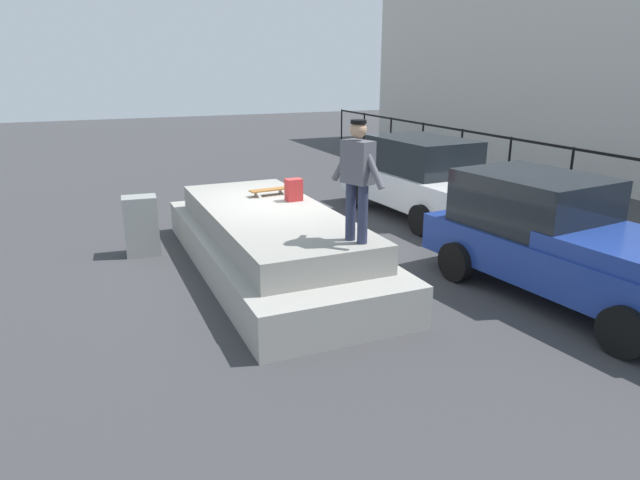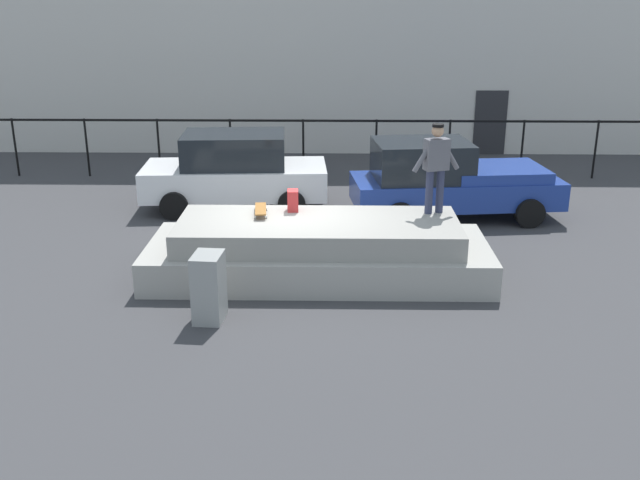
{
  "view_description": "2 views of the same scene",
  "coord_description": "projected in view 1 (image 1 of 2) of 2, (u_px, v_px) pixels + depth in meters",
  "views": [
    {
      "loc": [
        9.26,
        -3.34,
        3.36
      ],
      "look_at": [
        1.04,
        0.21,
        0.56
      ],
      "focal_mm": 31.58,
      "sensor_mm": 36.0,
      "label": 1
    },
    {
      "loc": [
        0.82,
        -12.75,
        4.93
      ],
      "look_at": [
        0.58,
        0.08,
        0.47
      ],
      "focal_mm": 40.47,
      "sensor_mm": 36.0,
      "label": 2
    }
  ],
  "objects": [
    {
      "name": "car_white_sedan_near",
      "position": [
        421.0,
        177.0,
        12.88
      ],
      "size": [
        4.39,
        2.3,
        1.78
      ],
      "color": "white",
      "rests_on": "ground_plane"
    },
    {
      "name": "backpack",
      "position": [
        294.0,
        190.0,
        9.99
      ],
      "size": [
        0.21,
        0.29,
        0.39
      ],
      "primitive_type": "cube",
      "rotation": [
        0.0,
        0.0,
        1.62
      ],
      "color": "red",
      "rests_on": "concrete_ledge"
    },
    {
      "name": "ground_plane",
      "position": [
        287.0,
        255.0,
        10.38
      ],
      "size": [
        60.0,
        60.0,
        0.0
      ],
      "primitive_type": "plane",
      "color": "#38383A"
    },
    {
      "name": "concrete_ledge",
      "position": [
        271.0,
        242.0,
        9.56
      ],
      "size": [
        6.14,
        2.37,
        1.04
      ],
      "color": "#9E9B93",
      "rests_on": "ground_plane"
    },
    {
      "name": "car_blue_pickup_mid",
      "position": [
        564.0,
        241.0,
        8.28
      ],
      "size": [
        4.8,
        2.38,
        1.77
      ],
      "color": "navy",
      "rests_on": "ground_plane"
    },
    {
      "name": "skateboard",
      "position": [
        270.0,
        190.0,
        10.43
      ],
      "size": [
        0.28,
        0.79,
        0.12
      ],
      "color": "brown",
      "rests_on": "concrete_ledge"
    },
    {
      "name": "utility_box",
      "position": [
        141.0,
        226.0,
        10.27
      ],
      "size": [
        0.49,
        0.63,
        1.09
      ],
      "primitive_type": "cube",
      "rotation": [
        0.0,
        0.0,
        -0.08
      ],
      "color": "gray",
      "rests_on": "ground_plane"
    },
    {
      "name": "fence_row",
      "position": [
        571.0,
        168.0,
        12.62
      ],
      "size": [
        24.06,
        0.06,
        1.61
      ],
      "color": "black",
      "rests_on": "ground_plane"
    },
    {
      "name": "skateboarder",
      "position": [
        357.0,
        173.0,
        7.45
      ],
      "size": [
        0.92,
        0.4,
        1.64
      ],
      "color": "#2D334C",
      "rests_on": "concrete_ledge"
    }
  ]
}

